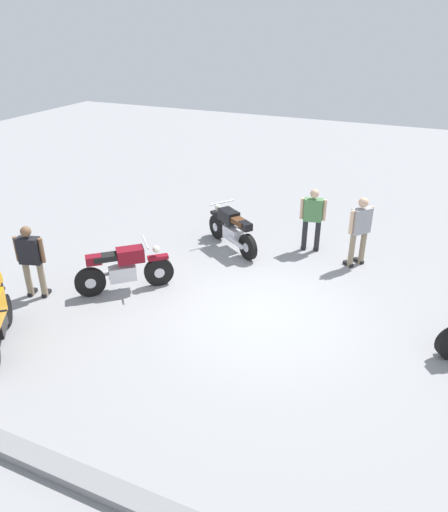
{
  "coord_description": "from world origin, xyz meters",
  "views": [
    {
      "loc": [
        -2.63,
        7.68,
        5.3
      ],
      "look_at": [
        1.05,
        -0.63,
        0.75
      ],
      "focal_mm": 33.81,
      "sensor_mm": 36.0,
      "label": 1
    }
  ],
  "objects_px": {
    "motorcycle_maroon_cruiser": "(124,269)",
    "person_in_black_shirt": "(31,258)",
    "motorcycle_black_cruiser": "(232,229)",
    "person_in_gray_shirt": "(360,228)",
    "person_in_green_shirt": "(313,217)"
  },
  "relations": [
    {
      "from": "motorcycle_black_cruiser",
      "to": "person_in_black_shirt",
      "type": "distance_m",
      "value": 4.75
    },
    {
      "from": "motorcycle_black_cruiser",
      "to": "person_in_green_shirt",
      "type": "height_order",
      "value": "person_in_green_shirt"
    },
    {
      "from": "motorcycle_maroon_cruiser",
      "to": "person_in_gray_shirt",
      "type": "bearing_deg",
      "value": -5.53
    },
    {
      "from": "motorcycle_black_cruiser",
      "to": "person_in_gray_shirt",
      "type": "xyz_separation_m",
      "value": [
        -3.03,
        -0.34,
        0.44
      ]
    },
    {
      "from": "motorcycle_maroon_cruiser",
      "to": "motorcycle_black_cruiser",
      "type": "bearing_deg",
      "value": 23.86
    },
    {
      "from": "motorcycle_maroon_cruiser",
      "to": "person_in_black_shirt",
      "type": "height_order",
      "value": "person_in_black_shirt"
    },
    {
      "from": "motorcycle_maroon_cruiser",
      "to": "person_in_green_shirt",
      "type": "height_order",
      "value": "person_in_green_shirt"
    },
    {
      "from": "motorcycle_black_cruiser",
      "to": "person_in_gray_shirt",
      "type": "relative_size",
      "value": 1.06
    },
    {
      "from": "person_in_green_shirt",
      "to": "person_in_gray_shirt",
      "type": "relative_size",
      "value": 0.95
    },
    {
      "from": "person_in_gray_shirt",
      "to": "motorcycle_maroon_cruiser",
      "type": "bearing_deg",
      "value": 74.55
    },
    {
      "from": "motorcycle_maroon_cruiser",
      "to": "motorcycle_black_cruiser",
      "type": "height_order",
      "value": "same"
    },
    {
      "from": "person_in_black_shirt",
      "to": "person_in_gray_shirt",
      "type": "xyz_separation_m",
      "value": [
        -5.85,
        -4.14,
        0.07
      ]
    },
    {
      "from": "person_in_black_shirt",
      "to": "person_in_gray_shirt",
      "type": "relative_size",
      "value": 0.95
    },
    {
      "from": "person_in_black_shirt",
      "to": "person_in_green_shirt",
      "type": "height_order",
      "value": "person_in_green_shirt"
    },
    {
      "from": "motorcycle_maroon_cruiser",
      "to": "person_in_gray_shirt",
      "type": "height_order",
      "value": "person_in_gray_shirt"
    }
  ]
}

